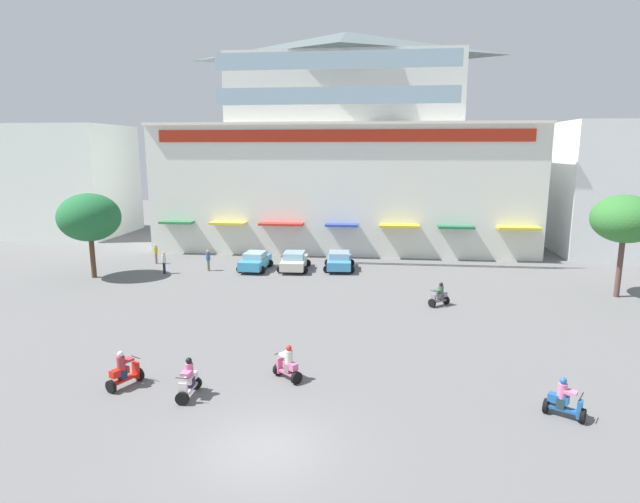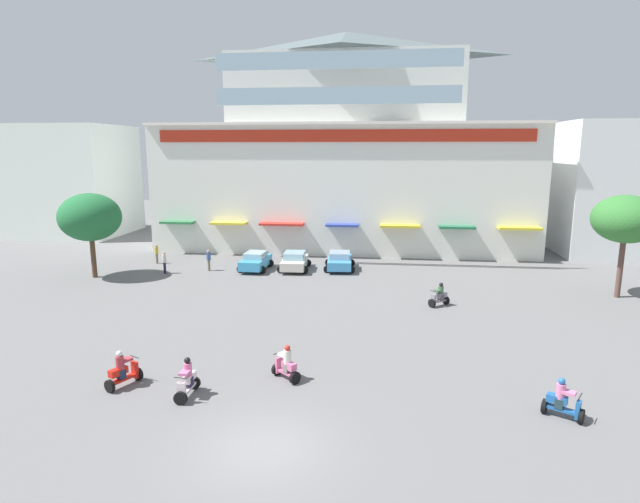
{
  "view_description": "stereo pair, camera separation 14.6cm",
  "coord_description": "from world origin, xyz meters",
  "px_view_note": "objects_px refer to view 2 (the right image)",
  "views": [
    {
      "loc": [
        3.43,
        -14.6,
        9.42
      ],
      "look_at": [
        -0.3,
        17.78,
        2.9
      ],
      "focal_mm": 28.91,
      "sensor_mm": 36.0,
      "label": 1
    },
    {
      "loc": [
        3.58,
        -14.59,
        9.42
      ],
      "look_at": [
        -0.3,
        17.78,
        2.9
      ],
      "focal_mm": 28.91,
      "sensor_mm": 36.0,
      "label": 2
    }
  ],
  "objects_px": {
    "parked_car_2": "(340,261)",
    "scooter_rider_4": "(187,381)",
    "pedestrian_2": "(164,261)",
    "scooter_rider_1": "(563,402)",
    "parked_car_1": "(295,261)",
    "scooter_rider_3": "(439,296)",
    "pedestrian_0": "(157,252)",
    "parked_car_0": "(256,261)",
    "scooter_rider_5": "(286,365)",
    "pedestrian_1": "(209,259)",
    "plaza_tree_1": "(626,219)",
    "scooter_rider_2": "(123,371)",
    "plaza_tree_0": "(90,217)"
  },
  "relations": [
    {
      "from": "scooter_rider_1",
      "to": "parked_car_1",
      "type": "bearing_deg",
      "value": 121.8
    },
    {
      "from": "scooter_rider_5",
      "to": "parked_car_1",
      "type": "bearing_deg",
      "value": 98.59
    },
    {
      "from": "parked_car_2",
      "to": "scooter_rider_4",
      "type": "xyz_separation_m",
      "value": [
        -4.1,
        -21.92,
        -0.09
      ]
    },
    {
      "from": "parked_car_2",
      "to": "pedestrian_2",
      "type": "xyz_separation_m",
      "value": [
        -13.22,
        -2.87,
        0.25
      ]
    },
    {
      "from": "plaza_tree_1",
      "to": "parked_car_0",
      "type": "distance_m",
      "value": 25.84
    },
    {
      "from": "plaza_tree_0",
      "to": "scooter_rider_3",
      "type": "xyz_separation_m",
      "value": [
        24.76,
        -4.25,
        -3.9
      ]
    },
    {
      "from": "parked_car_0",
      "to": "pedestrian_2",
      "type": "xyz_separation_m",
      "value": [
        -6.63,
        -2.03,
        0.25
      ]
    },
    {
      "from": "pedestrian_2",
      "to": "parked_car_1",
      "type": "bearing_deg",
      "value": 13.61
    },
    {
      "from": "scooter_rider_3",
      "to": "pedestrian_2",
      "type": "bearing_deg",
      "value": 163.43
    },
    {
      "from": "parked_car_1",
      "to": "parked_car_2",
      "type": "bearing_deg",
      "value": 8.43
    },
    {
      "from": "scooter_rider_1",
      "to": "pedestrian_2",
      "type": "xyz_separation_m",
      "value": [
        -22.95,
        19.02,
        0.37
      ]
    },
    {
      "from": "scooter_rider_1",
      "to": "scooter_rider_3",
      "type": "distance_m",
      "value": 13.38
    },
    {
      "from": "scooter_rider_4",
      "to": "scooter_rider_1",
      "type": "bearing_deg",
      "value": 0.11
    },
    {
      "from": "parked_car_2",
      "to": "scooter_rider_1",
      "type": "xyz_separation_m",
      "value": [
        9.73,
        -21.89,
        -0.12
      ]
    },
    {
      "from": "parked_car_1",
      "to": "scooter_rider_4",
      "type": "distance_m",
      "value": 21.41
    },
    {
      "from": "parked_car_0",
      "to": "scooter_rider_2",
      "type": "distance_m",
      "value": 20.56
    },
    {
      "from": "plaza_tree_1",
      "to": "pedestrian_1",
      "type": "xyz_separation_m",
      "value": [
        -28.62,
        3.98,
        -4.1
      ]
    },
    {
      "from": "parked_car_1",
      "to": "pedestrian_0",
      "type": "distance_m",
      "value": 11.84
    },
    {
      "from": "parked_car_0",
      "to": "parked_car_2",
      "type": "height_order",
      "value": "parked_car_2"
    },
    {
      "from": "pedestrian_1",
      "to": "pedestrian_2",
      "type": "height_order",
      "value": "pedestrian_2"
    },
    {
      "from": "parked_car_0",
      "to": "scooter_rider_2",
      "type": "bearing_deg",
      "value": -91.09
    },
    {
      "from": "parked_car_2",
      "to": "scooter_rider_3",
      "type": "bearing_deg",
      "value": -52.34
    },
    {
      "from": "scooter_rider_4",
      "to": "pedestrian_1",
      "type": "distance_m",
      "value": 21.26
    },
    {
      "from": "pedestrian_1",
      "to": "pedestrian_2",
      "type": "xyz_separation_m",
      "value": [
        -3.05,
        -1.32,
        0.02
      ]
    },
    {
      "from": "plaza_tree_0",
      "to": "scooter_rider_2",
      "type": "relative_size",
      "value": 4.01
    },
    {
      "from": "scooter_rider_5",
      "to": "pedestrian_1",
      "type": "bearing_deg",
      "value": 117.46
    },
    {
      "from": "scooter_rider_3",
      "to": "pedestrian_1",
      "type": "xyz_separation_m",
      "value": [
        -16.99,
        7.28,
        0.37
      ]
    },
    {
      "from": "parked_car_2",
      "to": "scooter_rider_3",
      "type": "height_order",
      "value": "scooter_rider_3"
    },
    {
      "from": "scooter_rider_1",
      "to": "pedestrian_1",
      "type": "distance_m",
      "value": 28.46
    },
    {
      "from": "scooter_rider_3",
      "to": "pedestrian_0",
      "type": "height_order",
      "value": "pedestrian_0"
    },
    {
      "from": "scooter_rider_2",
      "to": "scooter_rider_5",
      "type": "xyz_separation_m",
      "value": [
        6.4,
        1.4,
        -0.01
      ]
    },
    {
      "from": "pedestrian_2",
      "to": "plaza_tree_0",
      "type": "bearing_deg",
      "value": -160.02
    },
    {
      "from": "scooter_rider_3",
      "to": "pedestrian_0",
      "type": "distance_m",
      "value": 23.99
    },
    {
      "from": "parked_car_1",
      "to": "parked_car_0",
      "type": "bearing_deg",
      "value": -174.06
    },
    {
      "from": "parked_car_2",
      "to": "scooter_rider_4",
      "type": "height_order",
      "value": "scooter_rider_4"
    },
    {
      "from": "plaza_tree_1",
      "to": "parked_car_2",
      "type": "bearing_deg",
      "value": 163.3
    },
    {
      "from": "plaza_tree_1",
      "to": "pedestrian_1",
      "type": "relative_size",
      "value": 3.93
    },
    {
      "from": "plaza_tree_1",
      "to": "scooter_rider_5",
      "type": "height_order",
      "value": "plaza_tree_1"
    },
    {
      "from": "parked_car_2",
      "to": "scooter_rider_5",
      "type": "height_order",
      "value": "scooter_rider_5"
    },
    {
      "from": "plaza_tree_1",
      "to": "parked_car_1",
      "type": "distance_m",
      "value": 22.94
    },
    {
      "from": "pedestrian_2",
      "to": "scooter_rider_1",
      "type": "bearing_deg",
      "value": -39.66
    },
    {
      "from": "scooter_rider_5",
      "to": "scooter_rider_1",
      "type": "bearing_deg",
      "value": -10.38
    },
    {
      "from": "scooter_rider_1",
      "to": "scooter_rider_3",
      "type": "bearing_deg",
      "value": 102.56
    },
    {
      "from": "scooter_rider_2",
      "to": "pedestrian_2",
      "type": "height_order",
      "value": "pedestrian_2"
    },
    {
      "from": "scooter_rider_4",
      "to": "plaza_tree_0",
      "type": "bearing_deg",
      "value": 128.62
    },
    {
      "from": "plaza_tree_1",
      "to": "pedestrian_0",
      "type": "relative_size",
      "value": 4.07
    },
    {
      "from": "plaza_tree_1",
      "to": "scooter_rider_1",
      "type": "distance_m",
      "value": 19.07
    },
    {
      "from": "scooter_rider_4",
      "to": "pedestrian_0",
      "type": "relative_size",
      "value": 0.96
    },
    {
      "from": "parked_car_0",
      "to": "scooter_rider_3",
      "type": "relative_size",
      "value": 2.7
    },
    {
      "from": "parked_car_0",
      "to": "pedestrian_2",
      "type": "distance_m",
      "value": 6.94
    }
  ]
}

